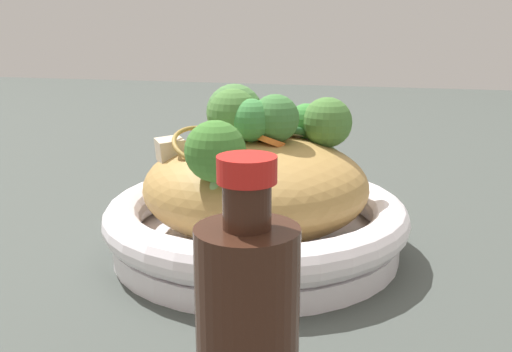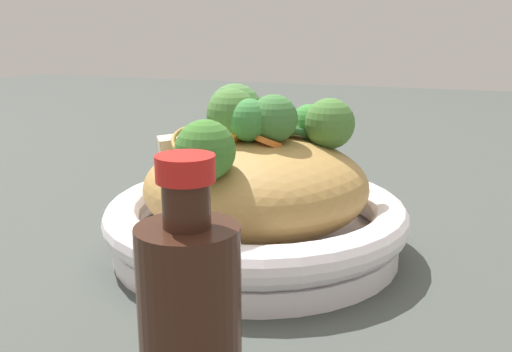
# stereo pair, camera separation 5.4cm
# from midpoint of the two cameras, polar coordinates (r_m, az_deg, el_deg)

# --- Properties ---
(ground_plane) EXTENTS (3.00, 3.00, 0.00)m
(ground_plane) POSITION_cam_midpoint_polar(r_m,az_deg,el_deg) (0.56, -2.77, -7.38)
(ground_plane) COLOR #3F4440
(serving_bowl) EXTENTS (0.28, 0.28, 0.05)m
(serving_bowl) POSITION_cam_midpoint_polar(r_m,az_deg,el_deg) (0.55, -2.80, -4.71)
(serving_bowl) COLOR white
(serving_bowl) RESTS_ON ground_plane
(noodle_heap) EXTENTS (0.21, 0.21, 0.10)m
(noodle_heap) POSITION_cam_midpoint_polar(r_m,az_deg,el_deg) (0.54, -2.87, -0.92)
(noodle_heap) COLOR #AE8446
(noodle_heap) RESTS_ON serving_bowl
(broccoli_florets) EXTENTS (0.18, 0.14, 0.08)m
(broccoli_florets) POSITION_cam_midpoint_polar(r_m,az_deg,el_deg) (0.52, -2.73, 5.02)
(broccoli_florets) COLOR #94B76F
(broccoli_florets) RESTS_ON serving_bowl
(carrot_coins) EXTENTS (0.11, 0.15, 0.03)m
(carrot_coins) POSITION_cam_midpoint_polar(r_m,az_deg,el_deg) (0.55, -3.18, 3.55)
(carrot_coins) COLOR orange
(carrot_coins) RESTS_ON serving_bowl
(zucchini_slices) EXTENTS (0.13, 0.10, 0.04)m
(zucchini_slices) POSITION_cam_midpoint_polar(r_m,az_deg,el_deg) (0.54, -2.73, 3.73)
(zucchini_slices) COLOR beige
(zucchini_slices) RESTS_ON serving_bowl
(chicken_chunks) EXTENTS (0.10, 0.14, 0.03)m
(chicken_chunks) POSITION_cam_midpoint_polar(r_m,az_deg,el_deg) (0.55, -3.62, 3.47)
(chicken_chunks) COLOR beige
(chicken_chunks) RESTS_ON serving_bowl
(soy_sauce_bottle) EXTENTS (0.05, 0.05, 0.15)m
(soy_sauce_bottle) POSITION_cam_midpoint_polar(r_m,az_deg,el_deg) (0.29, -6.28, -15.30)
(soy_sauce_bottle) COLOR #381E14
(soy_sauce_bottle) RESTS_ON ground_plane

